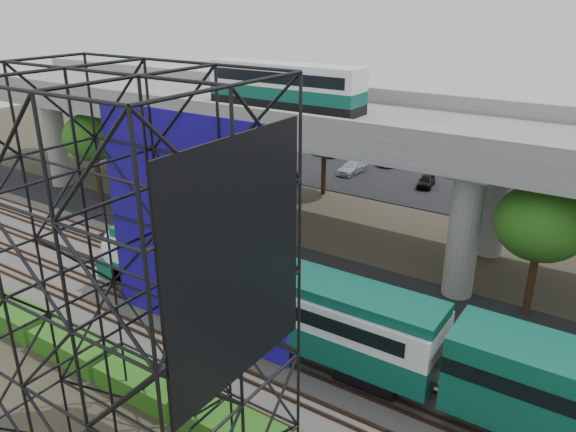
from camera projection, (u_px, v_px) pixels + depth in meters
The scene contains 13 objects.
ground at pixel (192, 341), 29.45m from camera, with size 140.00×140.00×0.00m, color #474233.
ballast_bed at pixel (217, 322), 30.97m from camera, with size 90.00×12.00×0.20m, color slate.
service_road at pixel (299, 265), 37.58m from camera, with size 90.00×5.00×0.08m, color black.
parking_lot at pixel (426, 177), 55.81m from camera, with size 90.00×18.00×0.08m, color black.
harbor_water at pixel (487, 134), 72.89m from camera, with size 140.00×40.00×0.03m, color slate.
rail_tracks at pixel (217, 319), 30.90m from camera, with size 90.00×9.52×0.16m.
commuter_train at pixel (293, 304), 27.37m from camera, with size 29.30×3.06×4.30m.
overpass at pixel (338, 129), 39.02m from camera, with size 80.00×12.00×12.40m.
scaffold_tower at pixel (130, 314), 17.81m from camera, with size 9.36×6.36×15.00m.
hedge_strip at pixel (143, 383), 25.39m from camera, with size 34.60×1.80×1.20m.
trees at pixel (288, 156), 42.34m from camera, with size 40.94×16.94×7.69m.
suv at pixel (186, 223), 42.70m from camera, with size 2.26×4.90×1.36m, color black.
parked_cars at pixel (438, 174), 54.51m from camera, with size 34.03×9.61×1.27m.
Camera 1 is at (17.97, -18.06, 16.93)m, focal length 35.00 mm.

